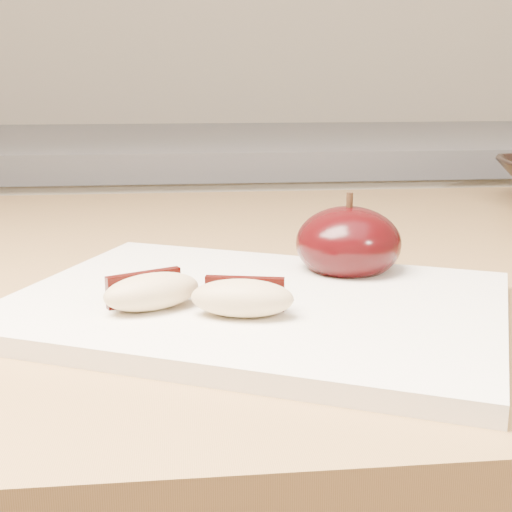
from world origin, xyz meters
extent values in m
cube|color=silver|center=(0.00, 1.20, 0.45)|extent=(2.40, 0.60, 0.90)
cube|color=slate|center=(0.00, 1.20, 0.92)|extent=(2.40, 0.62, 0.04)
cube|color=#9F7845|center=(0.00, 0.50, 0.88)|extent=(1.64, 0.64, 0.04)
cube|color=white|center=(-0.03, 0.35, 0.91)|extent=(0.34, 0.31, 0.01)
ellipsoid|color=black|center=(0.03, 0.41, 0.93)|extent=(0.09, 0.09, 0.05)
cylinder|color=black|center=(0.03, 0.41, 0.96)|extent=(0.00, 0.00, 0.01)
ellipsoid|color=tan|center=(-0.09, 0.34, 0.92)|extent=(0.06, 0.05, 0.02)
cube|color=black|center=(-0.10, 0.35, 0.92)|extent=(0.04, 0.02, 0.02)
ellipsoid|color=tan|center=(-0.05, 0.32, 0.92)|extent=(0.06, 0.04, 0.02)
cube|color=black|center=(-0.04, 0.33, 0.92)|extent=(0.04, 0.01, 0.02)
camera|label=1|loc=(-0.08, -0.05, 1.04)|focal=50.00mm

